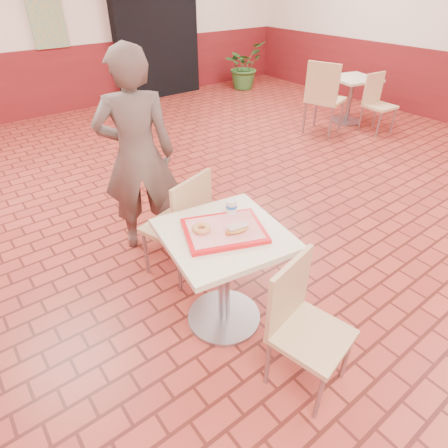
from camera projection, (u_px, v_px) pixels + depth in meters
room_shell at (342, 56)px, 2.61m from camera, size 8.01×10.01×3.01m
wainscot_band at (321, 183)px, 3.17m from camera, size 8.00×10.00×1.00m
corridor_doorway at (156, 32)px, 6.65m from camera, size 1.60×0.22×2.20m
promo_poster at (43, 4)px, 5.50m from camera, size 0.50×0.03×1.20m
main_table at (224, 264)px, 2.31m from camera, size 0.69×0.69×0.72m
chair_main_front at (302, 321)px, 1.98m from camera, size 0.44×0.44×0.80m
chair_main_back at (182, 222)px, 2.71m from camera, size 0.50×0.50×0.86m
customer at (137, 156)px, 2.88m from camera, size 0.70×0.59×1.62m
serving_tray at (224, 231)px, 2.17m from camera, size 0.46×0.35×0.03m
ring_donut at (201, 228)px, 2.14m from camera, size 0.11×0.11×0.03m
long_john_donut at (237, 229)px, 2.13m from camera, size 0.15×0.09×0.04m
paper_cup at (231, 206)px, 2.29m from camera, size 0.07×0.07×0.08m
second_table at (351, 92)px, 5.73m from camera, size 0.64×0.64×0.67m
chair_second_left at (324, 95)px, 5.22m from camera, size 0.58×0.58×1.01m
chair_second_front at (377, 100)px, 5.38m from camera, size 0.41×0.41×0.81m
potted_plant at (244, 66)px, 7.46m from camera, size 0.96×0.89×0.87m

